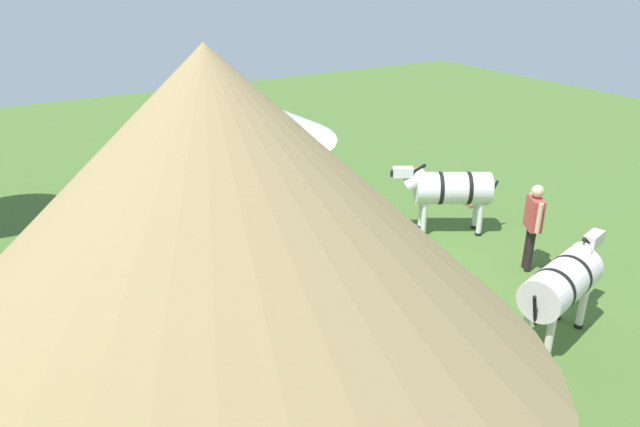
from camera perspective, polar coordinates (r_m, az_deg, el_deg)
ground_plane at (r=10.69m, az=4.87°, el=-5.77°), size 36.00×36.00×0.00m
thatched_hut at (r=5.07m, az=-9.42°, el=-8.17°), size 5.83×5.83×4.66m
shade_umbrella at (r=10.88m, az=-8.99°, el=9.49°), size 4.00×4.00×3.10m
patio_dining_table at (r=11.50m, az=-8.38°, el=-0.13°), size 1.49×0.94×0.74m
patio_chair_near_hut at (r=11.57m, az=-14.53°, el=-1.25°), size 0.55×0.54×0.90m
patio_chair_near_lawn at (r=10.85m, az=-3.27°, el=-2.18°), size 0.57×0.58×0.90m
patio_chair_east_end at (r=12.64m, az=-6.45°, el=1.52°), size 0.61×0.61×0.90m
guest_beside_umbrella at (r=9.95m, az=-4.22°, el=-1.55°), size 0.55×0.39×1.68m
guest_behind_table at (r=13.05m, az=-6.24°, el=4.16°), size 0.55×0.26×1.55m
standing_watcher at (r=11.02m, az=19.99°, el=-0.58°), size 0.51×0.41×1.64m
striped_lounge_chair at (r=10.06m, az=3.58°, el=-6.09°), size 0.86×0.97×0.58m
zebra_nearest_camera at (r=9.19m, az=22.49°, el=-6.19°), size 0.98×2.13×1.47m
zebra_by_umbrella at (r=12.16m, az=12.49°, el=2.36°), size 1.38×1.92×1.49m
brick_patio_kerb at (r=14.93m, az=11.84°, el=2.64°), size 2.82×0.80×0.08m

